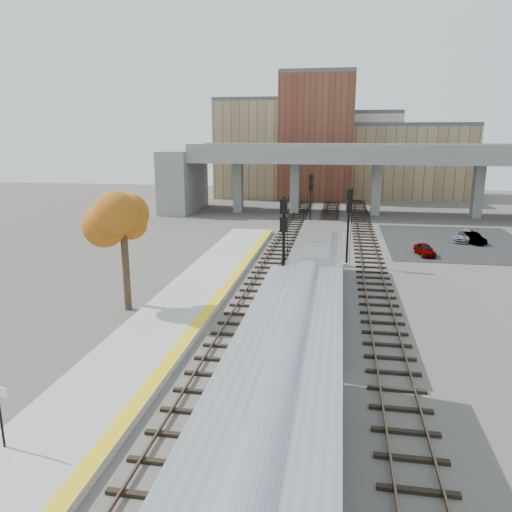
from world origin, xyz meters
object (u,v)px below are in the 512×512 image
(car_b, at_px, (473,238))
(signal_mast_near, at_px, (283,253))
(tree, at_px, (123,216))
(car_c, at_px, (465,236))
(car_a, at_px, (425,250))
(locomotive, at_px, (317,272))
(signal_mast_far, at_px, (310,203))
(signal_mast_mid, at_px, (348,229))

(car_b, bearing_deg, signal_mast_near, -148.19)
(tree, distance_m, car_b, 36.03)
(tree, relative_size, car_c, 2.05)
(car_a, bearing_deg, car_c, 43.61)
(locomotive, xyz_separation_m, signal_mast_far, (-2.10, 26.98, 0.74))
(signal_mast_near, distance_m, car_a, 19.38)
(signal_mast_mid, xyz_separation_m, car_c, (12.06, 12.28, -2.57))
(locomotive, height_order, car_a, locomotive)
(signal_mast_mid, xyz_separation_m, signal_mast_far, (-4.10, 16.83, -0.16))
(signal_mast_mid, xyz_separation_m, car_b, (12.61, 11.37, -2.60))
(locomotive, relative_size, signal_mast_near, 2.71)
(tree, height_order, car_c, tree)
(car_a, xyz_separation_m, car_c, (5.04, 7.09, 0.03))
(locomotive, distance_m, car_b, 26.07)
(locomotive, distance_m, signal_mast_near, 2.44)
(signal_mast_far, relative_size, tree, 0.79)
(signal_mast_near, relative_size, signal_mast_far, 1.11)
(locomotive, height_order, signal_mast_near, signal_mast_near)
(car_b, bearing_deg, tree, -158.05)
(tree, xyz_separation_m, car_c, (25.65, 25.05, -5.34))
(signal_mast_mid, relative_size, car_b, 2.03)
(signal_mast_near, height_order, car_a, signal_mast_near)
(signal_mast_near, bearing_deg, car_a, 54.53)
(signal_mast_far, bearing_deg, car_c, -15.74)
(signal_mast_far, bearing_deg, locomotive, -85.55)
(tree, height_order, car_a, tree)
(signal_mast_near, xyz_separation_m, car_b, (16.71, 21.79, -2.91))
(signal_mast_far, distance_m, tree, 31.23)
(locomotive, xyz_separation_m, tree, (-11.59, -2.63, 3.67))
(locomotive, bearing_deg, signal_mast_near, -172.67)
(locomotive, relative_size, signal_mast_mid, 2.89)
(signal_mast_far, xyz_separation_m, car_c, (16.16, -4.55, -2.41))
(signal_mast_mid, xyz_separation_m, car_a, (7.02, 5.18, -2.60))
(locomotive, height_order, signal_mast_mid, signal_mast_mid)
(tree, bearing_deg, signal_mast_far, 72.23)
(signal_mast_mid, relative_size, car_a, 2.10)
(car_a, bearing_deg, signal_mast_mid, -154.57)
(locomotive, xyz_separation_m, car_c, (14.06, 22.43, -1.67))
(locomotive, relative_size, signal_mast_far, 3.00)
(signal_mast_near, bearing_deg, signal_mast_far, 90.00)
(signal_mast_far, height_order, car_c, signal_mast_far)
(signal_mast_mid, bearing_deg, locomotive, -101.14)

